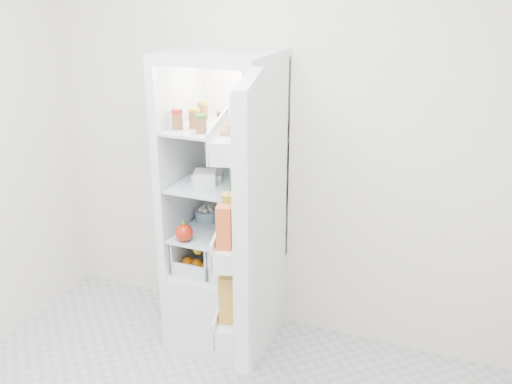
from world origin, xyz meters
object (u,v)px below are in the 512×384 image
at_px(refrigerator, 228,238).
at_px(mushroom_bowl, 206,215).
at_px(red_cabbage, 247,216).
at_px(fridge_door, 244,223).

height_order(refrigerator, mushroom_bowl, refrigerator).
bearing_deg(red_cabbage, fridge_door, -68.32).
bearing_deg(fridge_door, refrigerator, 15.95).
bearing_deg(mushroom_bowl, red_cabbage, -4.25).
bearing_deg(fridge_door, mushroom_bowl, 24.07).
xyz_separation_m(mushroom_bowl, fridge_door, (0.54, -0.67, 0.31)).
height_order(refrigerator, red_cabbage, refrigerator).
relative_size(red_cabbage, mushroom_bowl, 1.19).
distance_m(refrigerator, fridge_door, 0.85).
distance_m(mushroom_bowl, fridge_door, 0.92).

